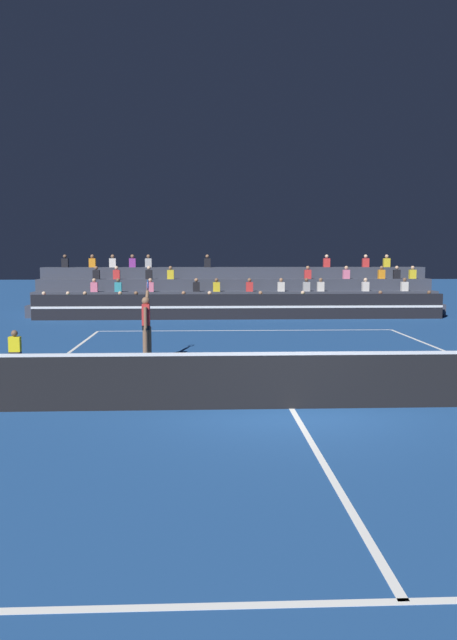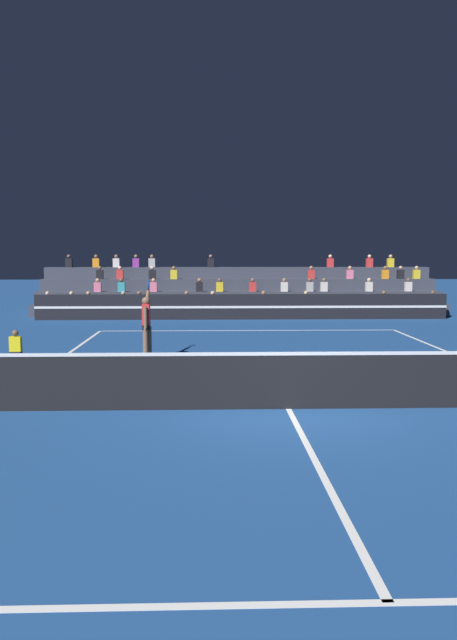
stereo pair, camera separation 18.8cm
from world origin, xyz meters
TOP-DOWN VIEW (x-y plane):
  - ground_plane at (0.00, 0.00)m, footprint 120.00×120.00m
  - court_lines at (0.00, 0.00)m, footprint 11.10×23.90m
  - tennis_net at (0.00, 0.00)m, footprint 12.00×0.10m
  - sponsor_banner_wall at (0.00, 15.94)m, footprint 18.00×0.26m
  - bleacher_stand at (-0.00, 19.11)m, footprint 19.06×3.80m
  - ball_kid_courtside at (-6.60, 5.35)m, footprint 0.30×0.36m
  - tennis_player at (-3.13, 5.44)m, footprint 0.34×1.43m
  - tennis_ball at (-2.10, 5.74)m, footprint 0.07×0.07m

SIDE VIEW (x-z plane):
  - ground_plane at x=0.00m, z-range 0.00..0.00m
  - court_lines at x=0.00m, z-range 0.00..0.01m
  - tennis_ball at x=-2.10m, z-range 0.00..0.07m
  - ball_kid_courtside at x=-6.60m, z-range -0.09..0.75m
  - tennis_net at x=0.00m, z-range -0.01..1.09m
  - sponsor_banner_wall at x=0.00m, z-range 0.00..1.10m
  - bleacher_stand at x=0.00m, z-range -0.58..2.25m
  - tennis_player at x=-3.13m, z-range -0.12..2.07m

